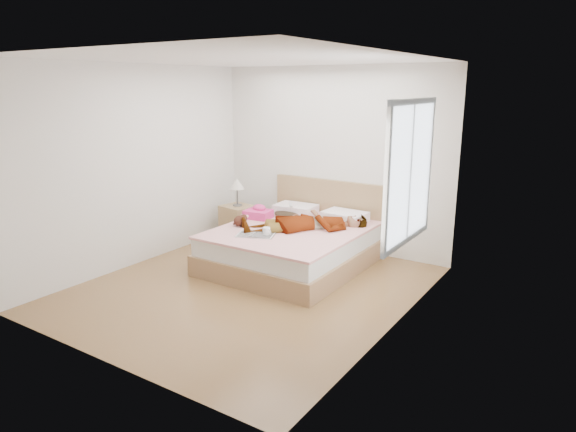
% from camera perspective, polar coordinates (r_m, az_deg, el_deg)
% --- Properties ---
extents(ground, '(4.00, 4.00, 0.00)m').
position_cam_1_polar(ground, '(6.13, -4.38, -8.01)').
color(ground, '#56381A').
rests_on(ground, ground).
extents(woman, '(1.67, 1.61, 0.23)m').
position_cam_1_polar(woman, '(6.70, 2.05, -0.38)').
color(woman, white).
rests_on(woman, bed).
extents(hair, '(0.49, 0.56, 0.07)m').
position_cam_1_polar(hair, '(7.38, 0.06, 0.38)').
color(hair, black).
rests_on(hair, bed).
extents(phone, '(0.09, 0.09, 0.05)m').
position_cam_1_polar(phone, '(7.27, 0.31, 1.25)').
color(phone, silver).
rests_on(phone, bed).
extents(room_shell, '(4.00, 4.00, 4.00)m').
position_cam_1_polar(room_shell, '(5.15, 13.39, 4.69)').
color(room_shell, white).
rests_on(room_shell, ground).
extents(bed, '(1.80, 2.08, 1.00)m').
position_cam_1_polar(bed, '(6.84, 0.85, -3.12)').
color(bed, brown).
rests_on(bed, ground).
extents(towel, '(0.39, 0.33, 0.19)m').
position_cam_1_polar(towel, '(7.23, -3.30, 0.37)').
color(towel, '#DF3C7E').
rests_on(towel, bed).
extents(magazine, '(0.54, 0.45, 0.03)m').
position_cam_1_polar(magazine, '(6.42, -3.59, -2.05)').
color(magazine, silver).
rests_on(magazine, bed).
extents(coffee_mug, '(0.14, 0.11, 0.11)m').
position_cam_1_polar(coffee_mug, '(6.38, -2.39, -1.73)').
color(coffee_mug, white).
rests_on(coffee_mug, bed).
extents(plush_toy, '(0.20, 0.27, 0.14)m').
position_cam_1_polar(plush_toy, '(6.85, -5.28, -0.48)').
color(plush_toy, black).
rests_on(plush_toy, bed).
extents(nightstand, '(0.52, 0.47, 0.97)m').
position_cam_1_polar(nightstand, '(7.87, -5.60, -0.48)').
color(nightstand, olive).
rests_on(nightstand, ground).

